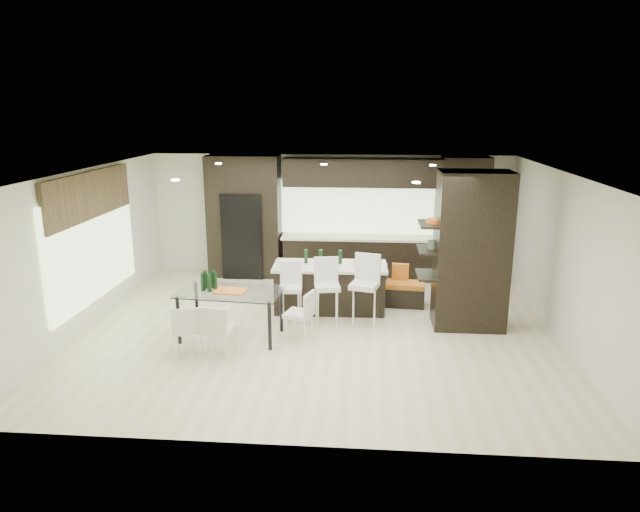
# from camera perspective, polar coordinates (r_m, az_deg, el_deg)

# --- Properties ---
(ground) EXTENTS (8.00, 8.00, 0.00)m
(ground) POSITION_cam_1_polar(r_m,az_deg,el_deg) (9.92, -0.28, -7.32)
(ground) COLOR beige
(ground) RESTS_ON ground
(back_wall) EXTENTS (8.00, 0.02, 2.70)m
(back_wall) POSITION_cam_1_polar(r_m,az_deg,el_deg) (12.90, 1.05, 4.12)
(back_wall) COLOR silver
(back_wall) RESTS_ON ground
(left_wall) EXTENTS (0.02, 7.00, 2.70)m
(left_wall) POSITION_cam_1_polar(r_m,az_deg,el_deg) (10.61, -22.37, 0.67)
(left_wall) COLOR silver
(left_wall) RESTS_ON ground
(right_wall) EXTENTS (0.02, 7.00, 2.70)m
(right_wall) POSITION_cam_1_polar(r_m,az_deg,el_deg) (9.99, 23.22, -0.23)
(right_wall) COLOR silver
(right_wall) RESTS_ON ground
(ceiling) EXTENTS (8.00, 7.00, 0.02)m
(ceiling) POSITION_cam_1_polar(r_m,az_deg,el_deg) (9.25, -0.30, 8.38)
(ceiling) COLOR white
(ceiling) RESTS_ON ground
(window_left) EXTENTS (0.04, 3.20, 1.90)m
(window_left) POSITION_cam_1_polar(r_m,az_deg,el_deg) (10.76, -21.71, 0.93)
(window_left) COLOR #B2D199
(window_left) RESTS_ON left_wall
(window_back) EXTENTS (3.40, 0.04, 1.20)m
(window_back) POSITION_cam_1_polar(r_m,az_deg,el_deg) (12.81, 3.73, 4.92)
(window_back) COLOR #B2D199
(window_back) RESTS_ON back_wall
(stone_accent) EXTENTS (0.08, 3.00, 0.80)m
(stone_accent) POSITION_cam_1_polar(r_m,az_deg,el_deg) (10.59, -22.02, 5.66)
(stone_accent) COLOR brown
(stone_accent) RESTS_ON left_wall
(ceiling_spots) EXTENTS (4.00, 3.00, 0.02)m
(ceiling_spots) POSITION_cam_1_polar(r_m,az_deg,el_deg) (9.50, -0.17, 8.42)
(ceiling_spots) COLOR white
(ceiling_spots) RESTS_ON ceiling
(back_cabinetry) EXTENTS (6.80, 0.68, 2.70)m
(back_cabinetry) POSITION_cam_1_polar(r_m,az_deg,el_deg) (12.56, 3.23, 3.81)
(back_cabinetry) COLOR black
(back_cabinetry) RESTS_ON ground
(refrigerator) EXTENTS (0.90, 0.68, 1.90)m
(refrigerator) POSITION_cam_1_polar(r_m,az_deg,el_deg) (12.87, -7.55, 2.15)
(refrigerator) COLOR black
(refrigerator) RESTS_ON ground
(partition_column) EXTENTS (1.20, 0.80, 2.70)m
(partition_column) POSITION_cam_1_polar(r_m,az_deg,el_deg) (10.01, 14.91, 0.51)
(partition_column) COLOR black
(partition_column) RESTS_ON ground
(kitchen_island) EXTENTS (2.12, 0.96, 0.87)m
(kitchen_island) POSITION_cam_1_polar(r_m,az_deg,el_deg) (10.70, 1.00, -3.17)
(kitchen_island) COLOR black
(kitchen_island) RESTS_ON ground
(stool_left) EXTENTS (0.41, 0.41, 0.88)m
(stool_left) POSITION_cam_1_polar(r_m,az_deg,el_deg) (10.06, -2.94, -4.35)
(stool_left) COLOR silver
(stool_left) RESTS_ON ground
(stool_mid) EXTENTS (0.49, 0.49, 0.95)m
(stool_mid) POSITION_cam_1_polar(r_m,az_deg,el_deg) (9.97, 0.72, -4.28)
(stool_mid) COLOR silver
(stool_mid) RESTS_ON ground
(stool_right) EXTENTS (0.55, 0.55, 1.02)m
(stool_right) POSITION_cam_1_polar(r_m,az_deg,el_deg) (9.92, 4.43, -4.22)
(stool_right) COLOR silver
(stool_right) RESTS_ON ground
(bench) EXTENTS (1.23, 0.57, 0.46)m
(bench) POSITION_cam_1_polar(r_m,az_deg,el_deg) (11.12, 7.30, -3.70)
(bench) COLOR black
(bench) RESTS_ON ground
(floor_vase) EXTENTS (0.43, 0.43, 1.07)m
(floor_vase) POSITION_cam_1_polar(r_m,az_deg,el_deg) (10.28, 12.87, -3.73)
(floor_vase) COLOR #414E37
(floor_vase) RESTS_ON ground
(dining_table) EXTENTS (1.74, 1.08, 0.80)m
(dining_table) POSITION_cam_1_polar(r_m,az_deg,el_deg) (9.56, -8.87, -5.79)
(dining_table) COLOR white
(dining_table) RESTS_ON ground
(chair_near) EXTENTS (0.50, 0.50, 0.79)m
(chair_near) POSITION_cam_1_polar(r_m,az_deg,el_deg) (8.87, -10.00, -7.53)
(chair_near) COLOR silver
(chair_near) RESTS_ON ground
(chair_far) EXTENTS (0.52, 0.52, 0.76)m
(chair_far) POSITION_cam_1_polar(r_m,az_deg,el_deg) (9.03, -13.22, -7.42)
(chair_far) COLOR silver
(chair_far) RESTS_ON ground
(chair_end) EXTENTS (0.52, 0.52, 0.76)m
(chair_end) POSITION_cam_1_polar(r_m,az_deg,el_deg) (9.37, -2.14, -6.16)
(chair_end) COLOR silver
(chair_end) RESTS_ON ground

